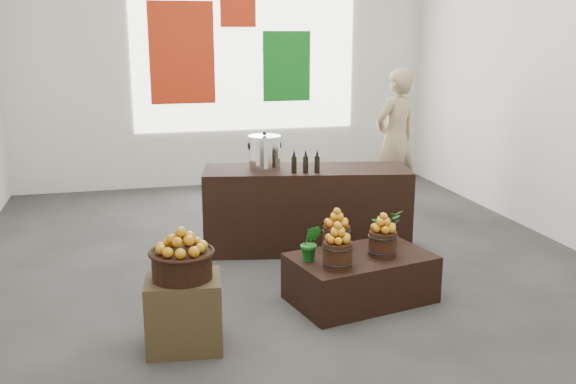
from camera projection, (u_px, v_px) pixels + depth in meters
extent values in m
plane|color=#3C3B39|center=(284.00, 263.00, 6.23)|extent=(7.00, 7.00, 0.00)
cube|color=beige|center=(224.00, 45.00, 9.04)|extent=(6.00, 0.04, 4.00)
cube|color=white|center=(245.00, 45.00, 9.09)|extent=(3.20, 0.02, 2.40)
cube|color=#AF260D|center=(182.00, 53.00, 8.89)|extent=(0.90, 0.04, 1.40)
cube|color=#106718|center=(287.00, 66.00, 9.30)|extent=(0.70, 0.04, 1.00)
cube|color=#AF260D|center=(238.00, 9.00, 8.94)|extent=(0.50, 0.04, 0.50)
cube|color=#4E4024|center=(184.00, 313.00, 4.51)|extent=(0.57, 0.48, 0.52)
cylinder|color=black|center=(182.00, 265.00, 4.42)|extent=(0.42, 0.42, 0.19)
cube|color=black|center=(360.00, 278.00, 5.32)|extent=(1.26, 0.93, 0.39)
cylinder|color=#35180E|center=(338.00, 255.00, 4.98)|extent=(0.23, 0.23, 0.21)
cylinder|color=#35180E|center=(383.00, 244.00, 5.24)|extent=(0.23, 0.23, 0.21)
cylinder|color=#35180E|center=(336.00, 238.00, 5.38)|extent=(0.23, 0.23, 0.21)
imported|color=#156619|center=(385.00, 226.00, 5.57)|extent=(0.32, 0.30, 0.29)
imported|color=#156619|center=(311.00, 243.00, 5.11)|extent=(0.20, 0.18, 0.30)
cube|color=black|center=(306.00, 209.00, 6.56)|extent=(2.15, 1.05, 0.84)
cylinder|color=silver|center=(265.00, 153.00, 6.40)|extent=(0.32, 0.32, 0.32)
imported|color=tan|center=(395.00, 140.00, 7.99)|extent=(0.75, 0.63, 1.76)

